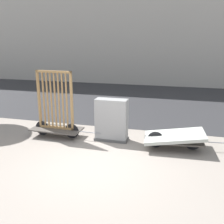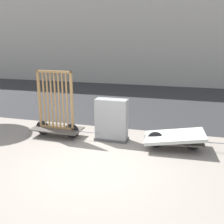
{
  "view_description": "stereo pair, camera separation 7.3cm",
  "coord_description": "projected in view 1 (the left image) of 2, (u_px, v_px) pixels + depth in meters",
  "views": [
    {
      "loc": [
        2.01,
        -5.76,
        3.14
      ],
      "look_at": [
        0.0,
        1.69,
        0.99
      ],
      "focal_mm": 42.0,
      "sensor_mm": 36.0,
      "label": 1
    },
    {
      "loc": [
        2.08,
        -5.74,
        3.14
      ],
      "look_at": [
        0.0,
        1.69,
        0.99
      ],
      "focal_mm": 42.0,
      "sensor_mm": 36.0,
      "label": 2
    }
  ],
  "objects": [
    {
      "name": "bike_cart_with_mattress",
      "position": [
        174.0,
        137.0,
        7.7
      ],
      "size": [
        2.44,
        1.22,
        0.55
      ],
      "rotation": [
        0.0,
        0.0,
        0.1
      ],
      "color": "#4C4742",
      "rests_on": "ground_plane"
    },
    {
      "name": "bike_cart_with_bedframe",
      "position": [
        56.0,
        117.0,
        8.57
      ],
      "size": [
        2.37,
        0.83,
        2.19
      ],
      "rotation": [
        0.0,
        0.0,
        -0.02
      ],
      "color": "#4C4742",
      "rests_on": "ground_plane"
    },
    {
      "name": "road_strip",
      "position": [
        142.0,
        100.0,
        13.93
      ],
      "size": [
        56.0,
        9.44,
        0.01
      ],
      "color": "#2D2D30",
      "rests_on": "ground_plane"
    },
    {
      "name": "ground_plane",
      "position": [
        95.0,
        166.0,
        6.7
      ],
      "size": [
        60.0,
        60.0,
        0.0
      ],
      "primitive_type": "plane",
      "color": "gray"
    },
    {
      "name": "utility_cabinet",
      "position": [
        111.0,
        121.0,
        8.28
      ],
      "size": [
        1.06,
        0.46,
        1.35
      ],
      "color": "#4C4C4C",
      "rests_on": "ground_plane"
    }
  ]
}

